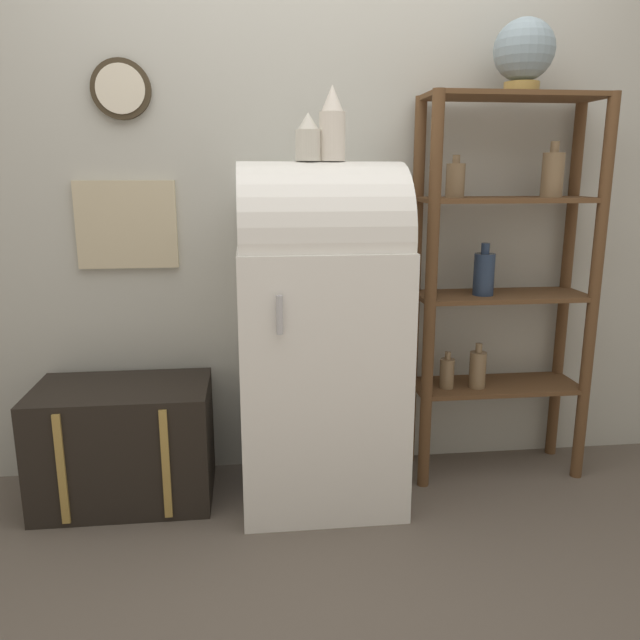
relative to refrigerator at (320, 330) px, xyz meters
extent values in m
plane|color=#60564C|center=(0.00, -0.25, -0.72)|extent=(12.00, 12.00, 0.00)
cube|color=#B7B7AD|center=(0.00, 0.32, 0.63)|extent=(7.00, 0.05, 2.70)
cylinder|color=#382D1E|center=(-0.77, 0.28, 0.95)|extent=(0.24, 0.03, 0.24)
cylinder|color=beige|center=(-0.77, 0.26, 0.95)|extent=(0.19, 0.01, 0.19)
cube|color=#C6B793|center=(-0.79, 0.29, 0.41)|extent=(0.42, 0.02, 0.37)
cube|color=white|center=(0.00, 0.00, -0.19)|extent=(0.65, 0.60, 1.06)
cylinder|color=white|center=(0.00, 0.00, 0.38)|extent=(0.64, 0.57, 0.57)
cylinder|color=#B7B7BC|center=(-0.18, -0.32, 0.14)|extent=(0.02, 0.02, 0.14)
cube|color=black|center=(-0.81, 0.04, -0.47)|extent=(0.71, 0.43, 0.50)
cube|color=#AD8942|center=(-1.01, -0.18, -0.47)|extent=(0.03, 0.01, 0.45)
cube|color=#AD8942|center=(-0.62, -0.18, -0.47)|extent=(0.03, 0.01, 0.45)
cylinder|color=brown|center=(0.46, 0.01, 0.11)|extent=(0.05, 0.05, 1.66)
cylinder|color=brown|center=(1.17, 0.01, 0.11)|extent=(0.05, 0.05, 1.66)
cylinder|color=brown|center=(0.46, 0.25, 0.11)|extent=(0.05, 0.05, 1.66)
cylinder|color=brown|center=(1.17, 0.25, 0.11)|extent=(0.05, 0.05, 1.66)
cube|color=brown|center=(0.82, 0.13, -0.32)|extent=(0.74, 0.28, 0.02)
cube|color=brown|center=(0.82, 0.13, 0.10)|extent=(0.74, 0.28, 0.02)
cube|color=brown|center=(0.82, 0.13, 0.51)|extent=(0.74, 0.28, 0.02)
cube|color=brown|center=(0.82, 0.13, 0.93)|extent=(0.74, 0.28, 0.02)
cylinder|color=#23334C|center=(0.72, 0.11, 0.20)|extent=(0.09, 0.09, 0.18)
cylinder|color=#23334C|center=(0.72, 0.11, 0.31)|extent=(0.04, 0.04, 0.05)
cylinder|color=#7F6647|center=(0.71, 0.09, -0.23)|extent=(0.07, 0.07, 0.16)
cylinder|color=#7F6647|center=(0.71, 0.09, -0.12)|extent=(0.03, 0.03, 0.04)
cylinder|color=#7F6647|center=(0.58, 0.10, -0.24)|extent=(0.06, 0.06, 0.13)
cylinder|color=#7F6647|center=(0.58, 0.10, -0.16)|extent=(0.03, 0.03, 0.03)
cylinder|color=#7F6647|center=(0.99, 0.11, 0.61)|extent=(0.09, 0.09, 0.18)
cylinder|color=#7F6647|center=(0.99, 0.11, 0.73)|extent=(0.04, 0.04, 0.05)
cylinder|color=#7F6647|center=(0.58, 0.13, 0.59)|extent=(0.08, 0.08, 0.14)
cylinder|color=#7F6647|center=(0.58, 0.13, 0.68)|extent=(0.03, 0.03, 0.03)
cylinder|color=#AD8942|center=(0.83, 0.10, 0.96)|extent=(0.14, 0.14, 0.04)
sphere|color=#7F939E|center=(0.83, 0.10, 1.10)|extent=(0.24, 0.24, 0.24)
cylinder|color=beige|center=(-0.05, -0.01, 0.72)|extent=(0.10, 0.10, 0.12)
cone|color=beige|center=(-0.05, -0.01, 0.81)|extent=(0.08, 0.08, 0.06)
cylinder|color=silver|center=(0.05, 0.00, 0.76)|extent=(0.10, 0.10, 0.18)
cone|color=silver|center=(0.05, 0.00, 0.90)|extent=(0.09, 0.09, 0.10)
camera|label=1|loc=(-0.28, -2.44, 0.62)|focal=35.00mm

